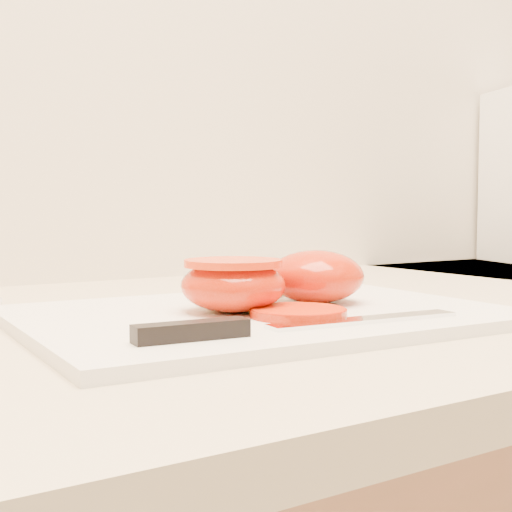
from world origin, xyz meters
TOP-DOWN VIEW (x-y plane):
  - cutting_board at (-0.29, 1.61)m, footprint 0.41×0.30m
  - tomato_half_dome at (-0.23, 1.62)m, footprint 0.09×0.09m
  - tomato_half_cut at (-0.32, 1.61)m, footprint 0.09×0.09m
  - tomato_slice_0 at (-0.29, 1.56)m, footprint 0.07×0.07m
  - lettuce_leaf_0 at (-0.25, 1.70)m, footprint 0.12×0.10m
  - knife at (-0.35, 1.52)m, footprint 0.27×0.04m

SIDE VIEW (x-z plane):
  - cutting_board at x=-0.29m, z-range 0.93..0.94m
  - tomato_slice_0 at x=-0.29m, z-range 0.94..0.95m
  - knife at x=-0.35m, z-range 0.94..0.95m
  - lettuce_leaf_0 at x=-0.25m, z-range 0.94..0.96m
  - tomato_half_cut at x=-0.32m, z-range 0.94..0.99m
  - tomato_half_dome at x=-0.23m, z-range 0.94..0.99m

